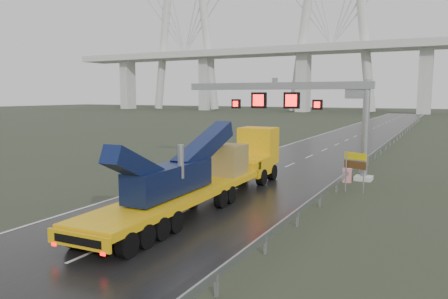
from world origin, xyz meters
The scene contains 7 objects.
ground centered at (0.00, 0.00, 0.00)m, with size 400.00×400.00×0.00m, color #303727.
road centered at (0.00, 40.00, 0.01)m, with size 11.00×200.00×0.02m, color black.
guardrail centered at (6.10, 30.00, 0.70)m, with size 0.20×140.00×1.40m, color gray, non-canonical shape.
sign_gantry centered at (2.10, 17.99, 5.61)m, with size 14.90×1.20×7.42m.
heavy_haul_truck centered at (0.02, 8.34, 1.76)m, with size 3.43×19.43×4.54m.
exit_sign_pair centered at (7.10, 13.43, 1.83)m, with size 1.44×0.62×2.61m.
striped_barrier centered at (6.00, 16.60, 0.50)m, with size 0.60×0.32×1.01m, color red.
Camera 1 is at (12.08, -14.15, 6.12)m, focal length 35.00 mm.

